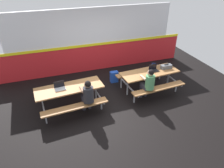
# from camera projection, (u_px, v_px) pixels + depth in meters

# --- Properties ---
(ground_plane) EXTENTS (10.00, 10.00, 0.02)m
(ground_plane) POSITION_uv_depth(u_px,v_px,m) (114.00, 101.00, 6.91)
(ground_plane) COLOR black
(accent_backdrop) EXTENTS (8.00, 0.14, 2.60)m
(accent_backdrop) POSITION_uv_depth(u_px,v_px,m) (94.00, 42.00, 8.33)
(accent_backdrop) COLOR red
(accent_backdrop) RESTS_ON ground
(picnic_table_left) EXTENTS (2.12, 1.69, 0.74)m
(picnic_table_left) POSITION_uv_depth(u_px,v_px,m) (70.00, 92.00, 6.35)
(picnic_table_left) COLOR #9E6B3D
(picnic_table_left) RESTS_ON ground
(picnic_table_right) EXTENTS (2.12, 1.69, 0.74)m
(picnic_table_right) POSITION_uv_depth(u_px,v_px,m) (149.00, 76.00, 7.23)
(picnic_table_right) COLOR #9E6B3D
(picnic_table_right) RESTS_ON ground
(student_nearer) EXTENTS (0.38, 0.53, 1.21)m
(student_nearer) POSITION_uv_depth(u_px,v_px,m) (88.00, 94.00, 5.99)
(student_nearer) COLOR #2D2D38
(student_nearer) RESTS_ON ground
(student_further) EXTENTS (0.38, 0.53, 1.21)m
(student_further) POSITION_uv_depth(u_px,v_px,m) (148.00, 82.00, 6.59)
(student_further) COLOR #2D2D38
(student_further) RESTS_ON ground
(laptop_silver) EXTENTS (0.34, 0.24, 0.22)m
(laptop_silver) POSITION_uv_depth(u_px,v_px,m) (60.00, 87.00, 6.18)
(laptop_silver) COLOR silver
(laptop_silver) RESTS_ON picnic_table_left
(laptop_dark) EXTENTS (0.34, 0.24, 0.22)m
(laptop_dark) POSITION_uv_depth(u_px,v_px,m) (154.00, 69.00, 7.22)
(laptop_dark) COLOR black
(laptop_dark) RESTS_ON picnic_table_right
(toolbox_grey) EXTENTS (0.40, 0.18, 0.18)m
(toolbox_grey) POSITION_uv_depth(u_px,v_px,m) (166.00, 67.00, 7.34)
(toolbox_grey) COLOR #595B60
(toolbox_grey) RESTS_ON picnic_table_right
(backpack_dark) EXTENTS (0.30, 0.22, 0.44)m
(backpack_dark) POSITION_uv_depth(u_px,v_px,m) (114.00, 77.00, 7.92)
(backpack_dark) COLOR #1E47B2
(backpack_dark) RESTS_ON ground
(tote_bag_bright) EXTENTS (0.34, 0.21, 0.43)m
(tote_bag_bright) POSITION_uv_depth(u_px,v_px,m) (154.00, 69.00, 8.54)
(tote_bag_bright) COLOR #1E47B2
(tote_bag_bright) RESTS_ON ground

